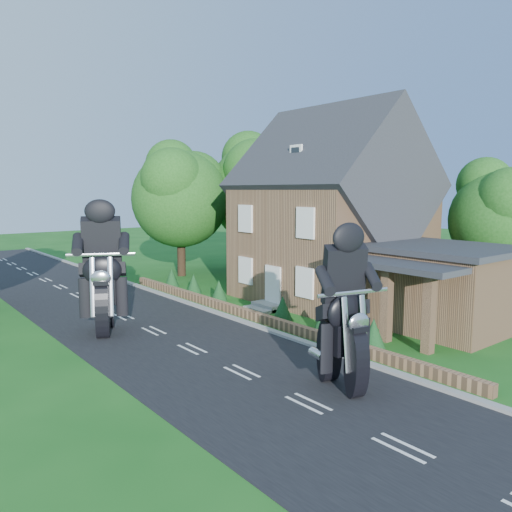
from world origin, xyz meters
TOP-DOWN VIEW (x-y plane):
  - ground at (0.00, 0.00)m, footprint 120.00×120.00m
  - road at (0.00, 0.00)m, footprint 7.00×80.00m
  - kerb at (3.65, 0.00)m, footprint 0.30×80.00m
  - garden_wall at (4.30, 5.00)m, footprint 0.30×22.00m
  - house at (10.49, 6.00)m, footprint 9.54×8.64m
  - annex at (9.87, -0.80)m, footprint 7.05×5.94m
  - tree_annex_side at (17.13, 0.10)m, footprint 5.64×5.20m
  - tree_house_right at (16.65, 8.62)m, footprint 6.51×6.00m
  - tree_behind_house at (14.18, 16.14)m, footprint 7.81×7.20m
  - tree_behind_left at (8.16, 17.13)m, footprint 6.94×6.40m
  - shrub_a at (5.30, -1.00)m, footprint 0.90×0.90m
  - shrub_b at (5.30, 1.50)m, footprint 0.90×0.90m
  - shrub_c at (5.30, 4.00)m, footprint 0.90×0.90m
  - shrub_d at (5.30, 9.00)m, footprint 0.90×0.90m
  - shrub_e at (5.30, 11.50)m, footprint 0.90×0.90m
  - shrub_f at (5.30, 14.00)m, footprint 0.90×0.90m
  - motorcycle_lead at (1.46, -2.90)m, footprint 0.75×1.61m
  - motorcycle_follow at (-1.67, 6.95)m, footprint 1.18×1.74m

SIDE VIEW (x-z plane):
  - ground at x=0.00m, z-range 0.00..0.00m
  - road at x=0.00m, z-range 0.00..0.02m
  - kerb at x=3.65m, z-range 0.00..0.12m
  - garden_wall at x=4.30m, z-range 0.00..0.40m
  - shrub_a at x=5.30m, z-range 0.00..1.10m
  - shrub_b at x=5.30m, z-range 0.00..1.10m
  - shrub_c at x=5.30m, z-range 0.00..1.10m
  - shrub_d at x=5.30m, z-range 0.00..1.10m
  - shrub_e at x=5.30m, z-range 0.00..1.10m
  - shrub_f at x=5.30m, z-range 0.00..1.10m
  - motorcycle_lead at x=1.46m, z-range 0.00..1.45m
  - motorcycle_follow at x=-1.67m, z-range 0.00..1.61m
  - annex at x=9.87m, z-range 0.05..3.49m
  - house at x=10.49m, z-range -0.78..9.46m
  - tree_annex_side at x=17.13m, z-range 0.95..8.43m
  - tree_house_right at x=16.65m, z-range 0.99..9.39m
  - tree_behind_left at x=8.16m, z-range 1.15..10.31m
  - tree_behind_house at x=14.18m, z-range 1.19..11.27m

